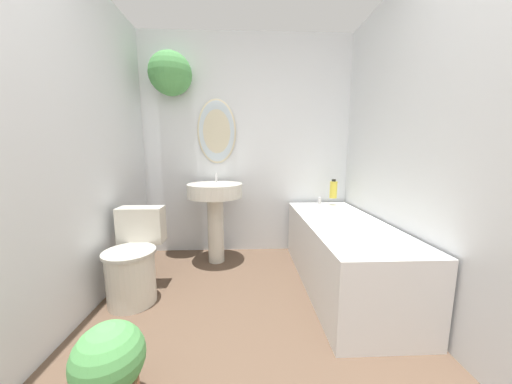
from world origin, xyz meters
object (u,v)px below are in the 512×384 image
at_px(potted_plant, 110,366).
at_px(bathtub, 342,252).
at_px(toilet, 134,262).
at_px(shampoo_bottle, 333,189).
at_px(pedestal_sink, 215,203).

bearing_deg(potted_plant, bathtub, 36.87).
xyz_separation_m(toilet, shampoo_bottle, (1.82, 0.79, 0.45)).
xyz_separation_m(bathtub, potted_plant, (-1.41, -1.06, -0.07)).
relative_size(pedestal_sink, shampoo_bottle, 4.51).
bearing_deg(shampoo_bottle, toilet, -156.55).
xyz_separation_m(pedestal_sink, potted_plant, (-0.28, -1.59, -0.40)).
relative_size(bathtub, potted_plant, 3.81).
relative_size(pedestal_sink, potted_plant, 2.20).
bearing_deg(pedestal_sink, toilet, -129.87).
relative_size(pedestal_sink, bathtub, 0.58).
distance_m(pedestal_sink, potted_plant, 1.67).
height_order(pedestal_sink, bathtub, pedestal_sink).
distance_m(shampoo_bottle, potted_plant, 2.36).
distance_m(toilet, bathtub, 1.70).
distance_m(bathtub, shampoo_bottle, 0.80).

